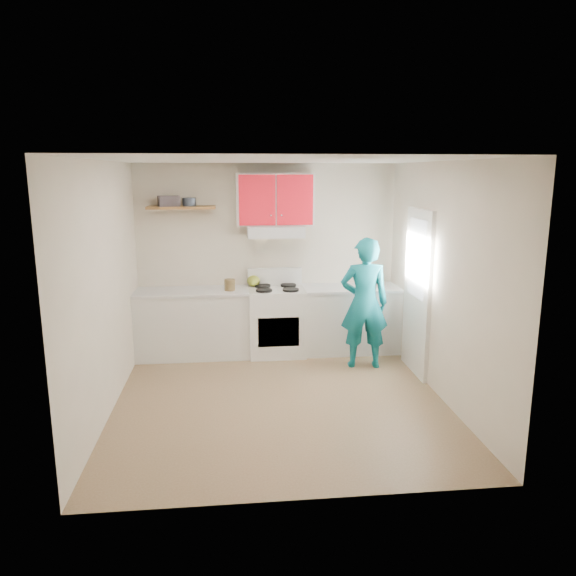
{
  "coord_description": "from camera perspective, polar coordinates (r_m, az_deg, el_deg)",
  "views": [
    {
      "loc": [
        -0.5,
        -5.6,
        2.48
      ],
      "look_at": [
        0.15,
        0.55,
        1.15
      ],
      "focal_mm": 33.68,
      "sensor_mm": 36.0,
      "label": 1
    }
  ],
  "objects": [
    {
      "name": "left_wall",
      "position": [
        5.87,
        -18.69,
        -0.11
      ],
      "size": [
        0.04,
        3.8,
        2.6
      ],
      "primitive_type": "cube",
      "color": "beige",
      "rests_on": "floor"
    },
    {
      "name": "front_wall",
      "position": [
        3.92,
        1.62,
        -5.4
      ],
      "size": [
        3.6,
        0.04,
        2.6
      ],
      "primitive_type": "cube",
      "color": "beige",
      "rests_on": "floor"
    },
    {
      "name": "counter_right",
      "position": [
        7.66,
        6.56,
        -3.31
      ],
      "size": [
        1.32,
        0.6,
        0.9
      ],
      "primitive_type": "cube",
      "color": "silver",
      "rests_on": "floor"
    },
    {
      "name": "person",
      "position": [
        6.95,
        8.06,
        -1.59
      ],
      "size": [
        0.65,
        0.46,
        1.69
      ],
      "primitive_type": "imported",
      "rotation": [
        0.0,
        0.0,
        3.05
      ],
      "color": "#0D6E7B",
      "rests_on": "floor"
    },
    {
      "name": "back_wall",
      "position": [
        7.61,
        -2.2,
        3.21
      ],
      "size": [
        3.6,
        0.04,
        2.6
      ],
      "primitive_type": "cube",
      "color": "beige",
      "rests_on": "floor"
    },
    {
      "name": "kettle",
      "position": [
        7.53,
        -3.67,
        0.75
      ],
      "size": [
        0.2,
        0.2,
        0.16
      ],
      "primitive_type": "ellipsoid",
      "rotation": [
        0.0,
        0.0,
        0.13
      ],
      "color": "olive",
      "rests_on": "stove"
    },
    {
      "name": "silicone_mat",
      "position": [
        7.56,
        9.01,
        -0.06
      ],
      "size": [
        0.35,
        0.31,
        0.01
      ],
      "primitive_type": "cube",
      "rotation": [
        0.0,
        0.0,
        -0.26
      ],
      "color": "red",
      "rests_on": "counter_right"
    },
    {
      "name": "range_hood",
      "position": [
        7.35,
        -1.33,
        6.0
      ],
      "size": [
        0.76,
        0.44,
        0.15
      ],
      "primitive_type": "cube",
      "color": "silver",
      "rests_on": "back_wall"
    },
    {
      "name": "ceiling",
      "position": [
        5.63,
        -0.95,
        13.35
      ],
      "size": [
        3.6,
        3.8,
        0.04
      ],
      "primitive_type": "cube",
      "color": "white",
      "rests_on": "floor"
    },
    {
      "name": "upper_cabinets",
      "position": [
        7.37,
        -1.38,
        9.33
      ],
      "size": [
        1.02,
        0.33,
        0.7
      ],
      "primitive_type": "cube",
      "color": "red",
      "rests_on": "back_wall"
    },
    {
      "name": "counter_left",
      "position": [
        7.5,
        -9.96,
        -3.76
      ],
      "size": [
        1.52,
        0.6,
        0.9
      ],
      "primitive_type": "cube",
      "color": "silver",
      "rests_on": "floor"
    },
    {
      "name": "tin",
      "position": [
        7.38,
        -10.38,
        8.93
      ],
      "size": [
        0.21,
        0.21,
        0.11
      ],
      "primitive_type": "cylinder",
      "rotation": [
        0.0,
        0.0,
        0.19
      ],
      "color": "#333D4C",
      "rests_on": "shelf"
    },
    {
      "name": "shelf",
      "position": [
        7.39,
        -11.19,
        8.34
      ],
      "size": [
        0.9,
        0.3,
        0.04
      ],
      "primitive_type": "cube",
      "color": "brown",
      "rests_on": "back_wall"
    },
    {
      "name": "floor",
      "position": [
        6.15,
        -0.87,
        -11.66
      ],
      "size": [
        3.8,
        3.8,
        0.0
      ],
      "primitive_type": "plane",
      "color": "brown",
      "rests_on": "ground"
    },
    {
      "name": "books",
      "position": [
        7.38,
        -12.48,
        8.95
      ],
      "size": [
        0.31,
        0.26,
        0.14
      ],
      "primitive_type": "cube",
      "rotation": [
        0.0,
        0.0,
        0.28
      ],
      "color": "#393238",
      "rests_on": "shelf"
    },
    {
      "name": "door",
      "position": [
        6.86,
        13.49,
        -0.46
      ],
      "size": [
        0.05,
        0.85,
        2.05
      ],
      "primitive_type": "cube",
      "color": "white",
      "rests_on": "floor"
    },
    {
      "name": "door_glass",
      "position": [
        6.77,
        13.45,
        3.05
      ],
      "size": [
        0.01,
        0.55,
        0.95
      ],
      "primitive_type": "cube",
      "color": "white",
      "rests_on": "door"
    },
    {
      "name": "right_wall",
      "position": [
        6.17,
        15.98,
        0.63
      ],
      "size": [
        0.04,
        3.8,
        2.6
      ],
      "primitive_type": "cube",
      "color": "beige",
      "rests_on": "floor"
    },
    {
      "name": "stove",
      "position": [
        7.48,
        -1.21,
        -3.54
      ],
      "size": [
        0.76,
        0.65,
        0.92
      ],
      "primitive_type": "cube",
      "color": "white",
      "rests_on": "floor"
    },
    {
      "name": "crock",
      "position": [
        7.3,
        -6.17,
        0.25
      ],
      "size": [
        0.16,
        0.16,
        0.17
      ],
      "primitive_type": "cylinder",
      "rotation": [
        0.0,
        0.0,
        0.1
      ],
      "color": "brown",
      "rests_on": "counter_left"
    },
    {
      "name": "cutting_board",
      "position": [
        7.45,
        4.24,
        -0.08
      ],
      "size": [
        0.34,
        0.28,
        0.02
      ],
      "primitive_type": "cube",
      "rotation": [
        0.0,
        0.0,
        -0.22
      ],
      "color": "olive",
      "rests_on": "counter_right"
    }
  ]
}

